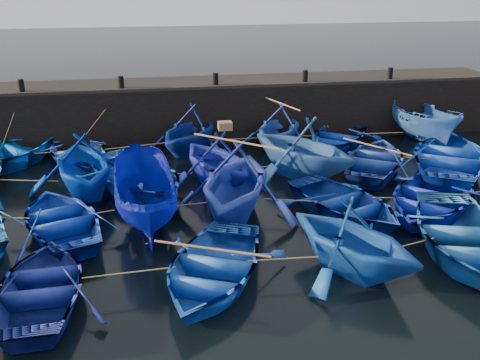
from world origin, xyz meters
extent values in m
plane|color=black|center=(0.00, 0.00, 0.00)|extent=(120.00, 120.00, 0.00)
cube|color=black|center=(0.00, 10.50, 1.25)|extent=(26.00, 2.50, 2.50)
cube|color=black|center=(0.00, 10.50, 2.56)|extent=(26.00, 2.50, 0.12)
cylinder|color=black|center=(-8.00, 9.60, 2.87)|extent=(0.24, 0.24, 0.50)
cylinder|color=black|center=(-4.00, 9.60, 2.87)|extent=(0.24, 0.24, 0.50)
cylinder|color=black|center=(0.00, 9.60, 2.87)|extent=(0.24, 0.24, 0.50)
cylinder|color=black|center=(4.00, 9.60, 2.87)|extent=(0.24, 0.24, 0.50)
cylinder|color=black|center=(8.00, 9.60, 2.87)|extent=(0.24, 0.24, 0.50)
imported|color=blue|center=(-5.84, 7.69, 0.47)|extent=(4.34, 5.21, 0.93)
imported|color=navy|center=(-1.28, 8.22, 1.06)|extent=(5.13, 5.29, 2.13)
imported|color=blue|center=(2.54, 8.23, 1.01)|extent=(4.79, 4.97, 2.01)
imported|color=navy|center=(5.11, 8.05, 0.47)|extent=(5.35, 5.53, 0.94)
imported|color=#225093|center=(9.03, 7.95, 0.94)|extent=(2.11, 4.96, 1.88)
imported|color=#0030A6|center=(-5.21, 4.50, 1.16)|extent=(4.66, 5.12, 2.32)
imported|color=blue|center=(-3.48, 4.58, 0.55)|extent=(5.91, 6.51, 1.11)
imported|color=#1623A4|center=(-0.61, 4.51, 1.05)|extent=(4.75, 5.03, 2.10)
imported|color=#215391|center=(2.64, 4.84, 1.20)|extent=(5.88, 6.02, 2.41)
imported|color=navy|center=(5.58, 4.98, 0.48)|extent=(5.30, 5.72, 0.97)
imported|color=#1040B6|center=(8.45, 4.49, 0.60)|extent=(6.57, 7.13, 1.21)
imported|color=#0A2B93|center=(-5.61, 1.63, 0.45)|extent=(4.43, 5.16, 0.90)
imported|color=#000A81|center=(-3.19, 1.79, 0.95)|extent=(2.20, 5.02, 1.89)
imported|color=#243FB8|center=(-0.36, 1.89, 1.24)|extent=(5.44, 5.82, 2.47)
imported|color=navy|center=(3.06, 1.39, 0.46)|extent=(4.71, 5.35, 0.92)
imported|color=#081D92|center=(5.89, 1.20, 0.52)|extent=(6.09, 6.16, 1.05)
imported|color=navy|center=(-5.56, -1.95, 0.43)|extent=(3.11, 4.25, 0.86)
imported|color=blue|center=(-1.55, -1.82, 0.48)|extent=(4.86, 5.52, 0.95)
imported|color=#0E459A|center=(2.05, -1.91, 1.02)|extent=(4.92, 5.08, 2.04)
imported|color=#195693|center=(5.45, -1.47, 0.56)|extent=(5.13, 6.21, 1.12)
cube|color=brown|center=(-0.31, 4.51, 2.24)|extent=(0.48, 0.38, 0.28)
cylinder|color=tan|center=(-7.38, 7.68, 0.55)|extent=(1.29, 0.05, 0.04)
cylinder|color=tan|center=(-3.56, 7.95, 0.55)|extent=(2.77, 0.57, 0.04)
cylinder|color=tan|center=(0.63, 8.22, 0.55)|extent=(2.01, 0.04, 0.04)
cylinder|color=tan|center=(3.82, 8.14, 0.55)|extent=(0.78, 0.21, 0.04)
cylinder|color=tan|center=(7.07, 8.00, 0.55)|extent=(2.12, 0.14, 0.04)
cylinder|color=tan|center=(-7.27, 4.76, 0.55)|extent=(2.32, 0.57, 0.04)
cylinder|color=tan|center=(-4.35, 4.54, 0.55)|extent=(0.10, 0.10, 0.04)
cylinder|color=tan|center=(-2.05, 4.54, 0.55)|extent=(1.08, 0.10, 0.04)
cylinder|color=tan|center=(1.02, 4.68, 0.55)|extent=(1.46, 0.37, 0.04)
cylinder|color=tan|center=(4.11, 4.91, 0.55)|extent=(1.14, 0.17, 0.04)
cylinder|color=tan|center=(7.01, 4.74, 0.55)|extent=(1.08, 0.52, 0.04)
cylinder|color=tan|center=(-7.15, 1.77, 0.55)|extent=(1.29, 0.33, 0.04)
cylinder|color=tan|center=(-4.40, 1.71, 0.55)|extent=(0.63, 0.20, 0.04)
cylinder|color=tan|center=(-1.77, 1.84, 0.55)|extent=(1.03, 0.14, 0.04)
cylinder|color=tan|center=(1.35, 1.64, 0.55)|extent=(1.63, 0.53, 0.04)
cylinder|color=tan|center=(4.47, 1.30, 0.55)|extent=(1.04, 0.22, 0.04)
cylinder|color=tan|center=(7.65, 1.26, 0.55)|extent=(1.72, 0.15, 0.04)
cylinder|color=tan|center=(-3.56, -1.88, 0.55)|extent=(2.21, 0.17, 0.04)
cylinder|color=tan|center=(0.25, -1.86, 0.55)|extent=(1.81, 0.13, 0.04)
cylinder|color=tan|center=(3.75, -1.69, 0.55)|extent=(1.61, 0.48, 0.04)
cylinder|color=tan|center=(-8.47, 9.19, 1.58)|extent=(0.98, 0.67, 2.09)
cylinder|color=tan|center=(-4.92, 9.19, 1.58)|extent=(1.87, 0.66, 2.09)
cylinder|color=tan|center=(-0.64, 9.46, 1.58)|extent=(1.31, 0.12, 2.09)
cylinder|color=tan|center=(3.27, 9.46, 1.58)|extent=(1.50, 0.11, 2.09)
cylinder|color=tan|center=(4.56, 9.38, 1.58)|extent=(1.15, 0.29, 2.09)
cylinder|color=tan|center=(8.52, 9.33, 1.58)|extent=(1.08, 0.39, 2.09)
cylinder|color=#99724C|center=(2.54, 8.23, 2.04)|extent=(1.08, 2.84, 0.06)
cylinder|color=#99724C|center=(5.58, 4.98, 1.00)|extent=(1.77, 2.49, 0.06)
cylinder|color=#99724C|center=(-0.36, 1.89, 2.50)|extent=(2.34, 1.97, 0.06)
cylinder|color=#99724C|center=(-1.55, -1.82, 0.98)|extent=(2.74, 1.32, 0.06)
camera|label=1|loc=(-2.76, -13.27, 7.42)|focal=40.00mm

